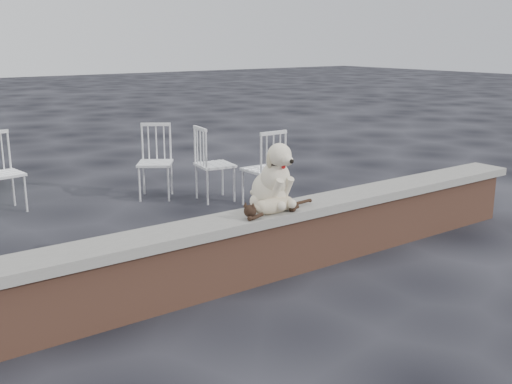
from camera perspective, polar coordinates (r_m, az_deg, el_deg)
ground at (r=5.33m, az=2.04°, el=-7.60°), size 60.00×60.00×0.00m
brick_wall at (r=5.25m, az=2.07°, el=-5.07°), size 6.00×0.30×0.50m
capstone at (r=5.16m, az=2.09°, el=-2.02°), size 6.20×0.40×0.08m
dog at (r=5.10m, az=1.34°, el=1.67°), size 0.39×0.51×0.59m
cat at (r=4.99m, az=1.65°, el=-1.18°), size 0.90×0.22×0.15m
chair_e at (r=7.58m, az=-3.89°, el=2.69°), size 0.64×0.64×0.94m
chair_c at (r=7.30m, az=0.72°, el=2.27°), size 0.56×0.56×0.94m
chair_b at (r=7.64m, az=-22.80°, el=1.68°), size 0.63×0.63×0.94m
chair_d at (r=7.78m, az=-9.48°, el=2.82°), size 0.78×0.78×0.94m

